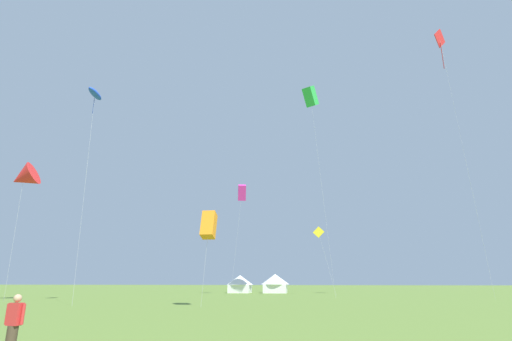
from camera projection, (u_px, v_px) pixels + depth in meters
The scene contains 10 objects.
kite_red_delta at pixel (24, 177), 43.90m from camera, with size 3.93×3.49×15.13m.
kite_blue_parafoil at pixel (95, 94), 41.29m from camera, with size 2.61×3.82×21.77m.
kite_green_box at pixel (310, 97), 57.89m from camera, with size 3.35×2.99×30.17m.
kite_red_diamond at pixel (440, 42), 56.45m from camera, with size 2.30×2.78×37.70m.
kite_orange_box at pixel (209, 225), 34.06m from camera, with size 1.14×1.76×8.07m.
kite_yellow_diamond at pixel (319, 233), 62.86m from camera, with size 3.13×1.42×10.64m.
kite_magenta_box at pixel (242, 193), 64.38m from camera, with size 2.35×2.37×17.60m.
person_spectator at pixel (13, 328), 10.76m from camera, with size 0.57×0.28×1.73m.
festival_tent_right at pixel (240, 283), 69.64m from camera, with size 4.70×4.70×3.06m.
festival_tent_left at pixel (275, 282), 68.81m from camera, with size 4.99×4.99×3.24m.
Camera 1 is at (5.28, -5.39, 2.10)m, focal length 27.23 mm.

